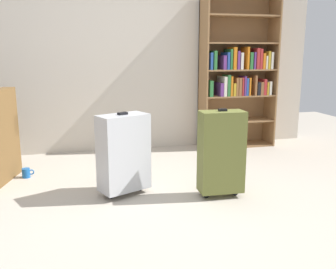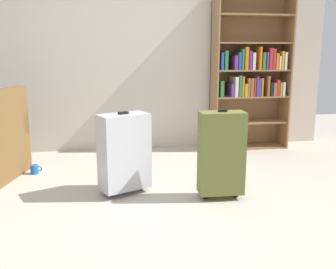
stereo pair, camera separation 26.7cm
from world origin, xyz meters
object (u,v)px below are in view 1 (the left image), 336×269
at_px(bookshelf, 238,71).
at_px(suitcase_olive, 221,152).
at_px(suitcase_silver, 124,153).
at_px(mug, 26,173).

bearing_deg(bookshelf, suitcase_olive, -117.98).
relative_size(suitcase_olive, suitcase_silver, 1.05).
bearing_deg(suitcase_silver, bookshelf, 40.03).
bearing_deg(suitcase_olive, bookshelf, 62.02).
xyz_separation_m(bookshelf, mug, (-2.62, -0.73, -0.95)).
distance_m(bookshelf, suitcase_silver, 2.32).
bearing_deg(mug, bookshelf, 15.65).
relative_size(bookshelf, suitcase_olive, 2.58).
bearing_deg(mug, suitcase_silver, -38.00).
height_order(bookshelf, suitcase_silver, bookshelf).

